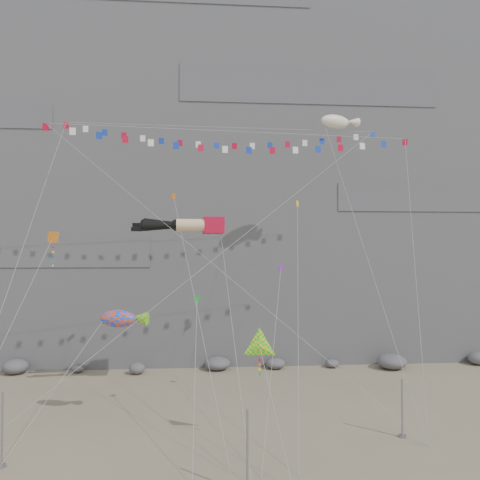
# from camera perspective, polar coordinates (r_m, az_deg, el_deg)

# --- Properties ---
(ground) EXTENTS (120.00, 120.00, 0.00)m
(ground) POSITION_cam_1_polar(r_m,az_deg,el_deg) (33.52, -1.78, -22.66)
(ground) COLOR gray
(ground) RESTS_ON ground
(cliff) EXTENTS (80.00, 28.00, 50.00)m
(cliff) POSITION_cam_1_polar(r_m,az_deg,el_deg) (64.51, -3.16, 10.10)
(cliff) COLOR slate
(cliff) RESTS_ON ground
(talus_boulders) EXTENTS (60.00, 3.00, 1.20)m
(talus_boulders) POSITION_cam_1_polar(r_m,az_deg,el_deg) (49.59, -2.76, -14.86)
(talus_boulders) COLOR slate
(talus_boulders) RESTS_ON ground
(anchor_pole_left) EXTENTS (0.12, 0.12, 4.18)m
(anchor_pole_left) POSITION_cam_1_polar(r_m,az_deg,el_deg) (31.44, -27.02, -19.92)
(anchor_pole_left) COLOR gray
(anchor_pole_left) RESTS_ON ground
(anchor_pole_center) EXTENTS (0.12, 0.12, 4.22)m
(anchor_pole_center) POSITION_cam_1_polar(r_m,az_deg,el_deg) (25.73, 0.91, -24.39)
(anchor_pole_center) COLOR gray
(anchor_pole_center) RESTS_ON ground
(anchor_pole_right) EXTENTS (0.12, 0.12, 3.78)m
(anchor_pole_right) POSITION_cam_1_polar(r_m,az_deg,el_deg) (34.21, 19.16, -18.79)
(anchor_pole_right) COLOR gray
(anchor_pole_right) RESTS_ON ground
(legs_kite) EXTENTS (8.32, 15.09, 19.91)m
(legs_kite) POSITION_cam_1_polar(r_m,az_deg,el_deg) (38.04, -6.32, 1.77)
(legs_kite) COLOR #B50B27
(legs_kite) RESTS_ON ground
(flag_banner_upper) EXTENTS (29.86, 15.84, 32.04)m
(flag_banner_upper) POSITION_cam_1_polar(r_m,az_deg,el_deg) (43.31, -1.82, 13.53)
(flag_banner_upper) COLOR #B50B27
(flag_banner_upper) RESTS_ON ground
(flag_banner_lower) EXTENTS (28.84, 9.98, 25.93)m
(flag_banner_lower) POSITION_cam_1_polar(r_m,az_deg,el_deg) (38.22, -0.33, 13.04)
(flag_banner_lower) COLOR #B50B27
(flag_banner_lower) RESTS_ON ground
(harlequin_kite) EXTENTS (4.52, 7.89, 15.27)m
(harlequin_kite) POSITION_cam_1_polar(r_m,az_deg,el_deg) (34.65, -21.89, 0.19)
(harlequin_kite) COLOR red
(harlequin_kite) RESTS_ON ground
(fish_windsock) EXTENTS (7.42, 7.71, 11.27)m
(fish_windsock) POSITION_cam_1_polar(r_m,az_deg,el_deg) (34.34, -14.66, -9.28)
(fish_windsock) COLOR #E1460B
(fish_windsock) RESTS_ON ground
(delta_kite) EXTENTS (2.32, 5.51, 8.32)m
(delta_kite) POSITION_cam_1_polar(r_m,az_deg,el_deg) (29.70, 2.41, -12.84)
(delta_kite) COLOR yellow
(delta_kite) RESTS_ON ground
(blimp_windsock) EXTENTS (4.21, 14.79, 27.57)m
(blimp_windsock) POSITION_cam_1_polar(r_m,az_deg,el_deg) (45.05, 11.56, 13.89)
(blimp_windsock) COLOR white
(blimp_windsock) RESTS_ON ground
(small_kite_a) EXTENTS (4.62, 14.33, 22.03)m
(small_kite_a) POSITION_cam_1_polar(r_m,az_deg,el_deg) (39.41, -7.98, 4.75)
(small_kite_a) COLOR #D55D11
(small_kite_a) RESTS_ON ground
(small_kite_b) EXTENTS (3.56, 11.87, 15.93)m
(small_kite_b) POSITION_cam_1_polar(r_m,az_deg,el_deg) (36.66, 4.97, -3.78)
(small_kite_b) COLOR purple
(small_kite_b) RESTS_ON ground
(small_kite_c) EXTENTS (1.18, 10.04, 12.77)m
(small_kite_c) POSITION_cam_1_polar(r_m,az_deg,el_deg) (34.14, -5.27, -7.36)
(small_kite_c) COLOR green
(small_kite_c) RESTS_ON ground
(small_kite_d) EXTENTS (3.75, 15.95, 22.59)m
(small_kite_d) POSITION_cam_1_polar(r_m,az_deg,el_deg) (41.14, 7.02, 3.98)
(small_kite_d) COLOR yellow
(small_kite_d) RESTS_ON ground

